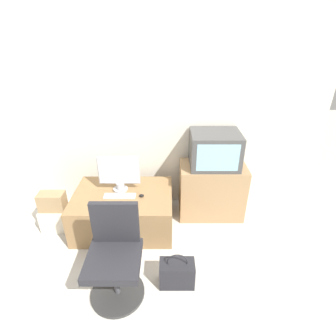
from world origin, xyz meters
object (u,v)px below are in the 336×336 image
cardboard_box_lower (57,218)px  handbag (177,273)px  mouse (142,196)px  office_chair (116,258)px  crt_tv (215,149)px  keyboard (120,196)px  main_monitor (120,174)px

cardboard_box_lower → handbag: 1.65m
mouse → office_chair: size_ratio=0.06×
cardboard_box_lower → mouse: bearing=-0.6°
mouse → office_chair: 0.87m
crt_tv → cardboard_box_lower: size_ratio=1.80×
handbag → mouse: bearing=116.4°
keyboard → cardboard_box_lower: size_ratio=1.14×
mouse → crt_tv: (0.86, 0.34, 0.43)m
main_monitor → crt_tv: 1.16m
main_monitor → mouse: 0.37m
keyboard → office_chair: size_ratio=0.41×
office_chair → mouse: bearing=79.4°
crt_tv → cardboard_box_lower: crt_tv is taller
crt_tv → handbag: size_ratio=1.54×
main_monitor → office_chair: size_ratio=0.55×
crt_tv → handbag: bearing=-112.6°
keyboard → office_chair: (0.09, -0.85, -0.08)m
crt_tv → keyboard: bearing=-163.0°
crt_tv → main_monitor: bearing=-170.3°
keyboard → handbag: size_ratio=0.97×
main_monitor → office_chair: 1.05m
office_chair → handbag: size_ratio=2.35×
main_monitor → crt_tv: (1.12, 0.19, 0.22)m
mouse → keyboard: bearing=178.7°
keyboard → mouse: mouse is taller
main_monitor → cardboard_box_lower: size_ratio=1.52×
mouse → office_chair: bearing=-100.6°
mouse → cardboard_box_lower: mouse is taller
mouse → cardboard_box_lower: bearing=179.4°
keyboard → handbag: 1.07m
keyboard → crt_tv: crt_tv is taller
crt_tv → cardboard_box_lower: (-1.91, -0.33, -0.77)m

